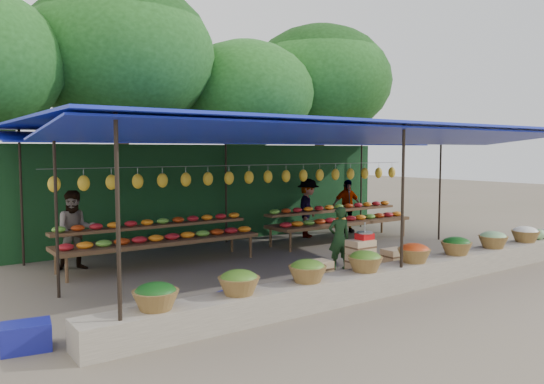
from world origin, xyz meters
TOP-DOWN VIEW (x-y plane):
  - ground at (0.00, 0.00)m, footprint 60.00×60.00m
  - stone_curb at (0.00, -2.75)m, footprint 10.60×0.55m
  - stall_canopy at (0.00, 0.07)m, footprint 10.80×6.60m
  - produce_baskets at (-0.10, -2.75)m, footprint 8.98×0.58m
  - netting_backdrop at (0.00, 3.15)m, footprint 10.60×0.06m
  - tree_row at (0.50, 6.09)m, footprint 16.51×5.50m
  - fruit_table_left at (-2.49, 1.35)m, footprint 4.21×0.95m
  - fruit_table_right at (2.51, 1.35)m, footprint 4.21×0.95m
  - crate_counter at (-0.18, -2.09)m, footprint 2.36×0.35m
  - weighing_scale at (-0.05, -2.09)m, footprint 0.29×0.29m
  - vendor_seated at (0.25, -1.09)m, footprint 0.53×0.43m
  - customer_left at (-4.02, 1.89)m, footprint 0.85×0.71m
  - customer_mid at (2.22, 2.30)m, footprint 1.18×1.10m
  - customer_right at (3.66, 2.32)m, footprint 0.96×0.59m
  - blue_crate_front at (-3.25, -2.54)m, footprint 0.69×0.61m
  - blue_crate_back at (-5.67, -2.15)m, footprint 0.61×0.48m

SIDE VIEW (x-z plane):
  - ground at x=0.00m, z-range 0.00..0.00m
  - blue_crate_back at x=-5.67m, z-range 0.00..0.33m
  - blue_crate_front at x=-3.25m, z-range 0.00..0.34m
  - stone_curb at x=0.00m, z-range 0.00..0.40m
  - crate_counter at x=-0.18m, z-range -0.07..0.70m
  - produce_baskets at x=-0.10m, z-range 0.40..0.73m
  - fruit_table_left at x=-2.49m, z-range 0.14..1.07m
  - fruit_table_right at x=2.51m, z-range 0.14..1.07m
  - vendor_seated at x=0.25m, z-range 0.00..1.25m
  - customer_right at x=3.66m, z-range 0.00..1.52m
  - customer_left at x=-4.02m, z-range 0.00..1.57m
  - customer_mid at x=2.22m, z-range 0.00..1.59m
  - weighing_scale at x=-0.05m, z-range 0.69..1.00m
  - netting_backdrop at x=0.00m, z-range 0.00..2.50m
  - stall_canopy at x=0.00m, z-range 1.27..4.09m
  - tree_row at x=0.50m, z-range 1.14..8.26m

